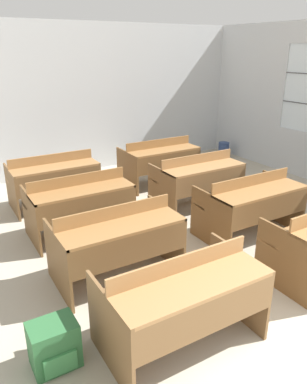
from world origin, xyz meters
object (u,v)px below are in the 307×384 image
wastepaper_bin (224,149)px  bench_third_right (198,177)px  bench_second_right (251,202)px  bench_back_right (160,159)px  bench_back_left (54,177)px  bench_second_left (117,238)px  bench_front_left (183,296)px  bench_third_left (80,201)px  schoolbag (54,345)px

wastepaper_bin → bench_third_right: bearing=-138.4°
wastepaper_bin → bench_second_right: bearing=-125.7°
bench_second_right → bench_back_right: bearing=89.5°
bench_back_right → bench_back_left: bearing=-179.8°
bench_third_right → wastepaper_bin: (2.21, 1.96, -0.30)m
bench_second_right → bench_second_left: bearing=-179.8°
bench_third_right → wastepaper_bin: size_ratio=3.97×
wastepaper_bin → bench_back_right: bearing=-159.4°
bench_front_left → bench_back_left: (-0.01, 3.40, 0.00)m
bench_second_right → bench_third_right: size_ratio=1.00×
bench_second_left → bench_third_left: 1.14m
wastepaper_bin → schoolbag: bearing=-142.0°
bench_second_right → bench_back_right: same height
bench_front_left → bench_back_left: same height
bench_second_right → bench_back_left: bearing=129.6°
bench_third_right → wastepaper_bin: bearing=41.6°
bench_third_right → schoolbag: 3.45m
bench_front_left → bench_third_right: 2.94m
bench_front_left → bench_back_right: size_ratio=1.00×
bench_back_left → bench_third_right: bearing=-31.0°
bench_back_left → bench_back_right: (1.89, 0.01, 0.00)m
bench_back_left → bench_back_right: bearing=0.2°
bench_third_right → wastepaper_bin: bench_third_right is taller
bench_second_right → bench_back_left: size_ratio=1.00×
wastepaper_bin → bench_third_left: bearing=-154.4°
wastepaper_bin → bench_second_left: bearing=-143.0°
bench_second_right → bench_third_right: (0.01, 1.13, 0.00)m
bench_back_left → bench_back_right: same height
bench_third_left → bench_second_right: bearing=-31.3°
bench_second_left → bench_back_left: 2.26m
bench_front_left → schoolbag: bench_front_left is taller
bench_second_left → wastepaper_bin: bench_second_left is taller
bench_back_right → wastepaper_bin: bench_back_right is taller
bench_second_left → wastepaper_bin: bearing=37.0°
bench_second_right → wastepaper_bin: size_ratio=3.97×
bench_second_left → bench_back_right: (1.91, 2.27, 0.00)m
bench_second_left → bench_back_right: bearing=50.0°
bench_back_right → bench_third_right: bearing=-90.7°
bench_second_right → bench_back_left: (-1.87, 2.26, 0.00)m
bench_back_left → bench_second_left: bearing=-90.5°
bench_second_left → bench_back_left: bearing=89.5°
bench_front_left → wastepaper_bin: size_ratio=3.97×
bench_back_right → schoolbag: bearing=-132.4°
bench_third_right → bench_back_left: bearing=149.0°
bench_front_left → bench_third_left: (-0.01, 2.28, 0.00)m
schoolbag → wastepaper_bin: bearing=38.0°
bench_second_right → bench_back_left: same height
bench_third_left → schoolbag: size_ratio=3.36×
bench_front_left → bench_third_right: bearing=50.6°
bench_second_left → bench_back_left: same height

